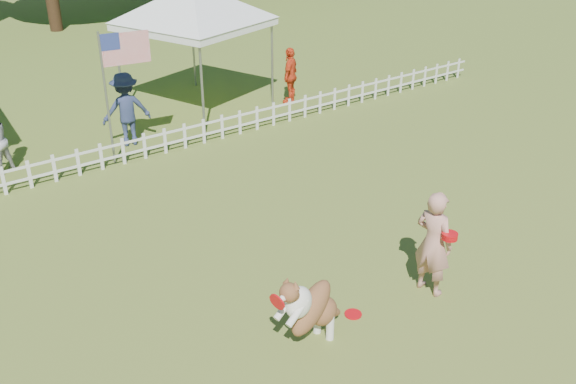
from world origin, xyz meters
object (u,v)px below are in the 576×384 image
at_px(handler, 433,243).
at_px(dog, 312,307).
at_px(frisbee_on_turf, 353,314).
at_px(canopy_tent_right, 196,49).
at_px(spectator_b, 126,109).
at_px(spectator_c, 290,75).
at_px(flag_pole, 107,100).

xyz_separation_m(handler, dog, (-2.22, 0.07, -0.21)).
relative_size(frisbee_on_turf, canopy_tent_right, 0.08).
xyz_separation_m(spectator_b, spectator_c, (4.85, 0.19, -0.09)).
distance_m(canopy_tent_right, spectator_b, 3.04).
relative_size(canopy_tent_right, spectator_c, 2.08).
distance_m(frisbee_on_turf, spectator_c, 9.61).
distance_m(spectator_b, spectator_c, 4.85).
height_order(handler, spectator_b, spectator_b).
bearing_deg(spectator_c, flag_pole, -25.76).
height_order(canopy_tent_right, spectator_b, canopy_tent_right).
xyz_separation_m(frisbee_on_turf, flag_pole, (-0.58, 7.17, 1.42)).
xyz_separation_m(frisbee_on_turf, spectator_b, (0.14, 7.99, 0.84)).
bearing_deg(handler, flag_pole, 6.37).
relative_size(dog, canopy_tent_right, 0.39).
xyz_separation_m(canopy_tent_right, spectator_c, (2.22, -1.15, -0.83)).
relative_size(dog, flag_pole, 0.43).
xyz_separation_m(dog, canopy_tent_right, (3.66, 9.48, 0.97)).
bearing_deg(spectator_b, spectator_c, -166.57).
height_order(flag_pole, spectator_c, flag_pole).
distance_m(handler, spectator_b, 8.29).
height_order(frisbee_on_turf, canopy_tent_right, canopy_tent_right).
relative_size(handler, canopy_tent_right, 0.52).
distance_m(dog, canopy_tent_right, 10.21).
bearing_deg(frisbee_on_turf, handler, -9.34).
bearing_deg(handler, frisbee_on_turf, 72.50).
relative_size(flag_pole, spectator_b, 1.68).
relative_size(handler, frisbee_on_turf, 6.63).
bearing_deg(spectator_b, flag_pole, 59.53).
bearing_deg(spectator_c, spectator_b, -33.74).
xyz_separation_m(dog, spectator_c, (5.87, 8.33, 0.14)).
height_order(flag_pole, spectator_b, flag_pole).
distance_m(dog, spectator_c, 10.19).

